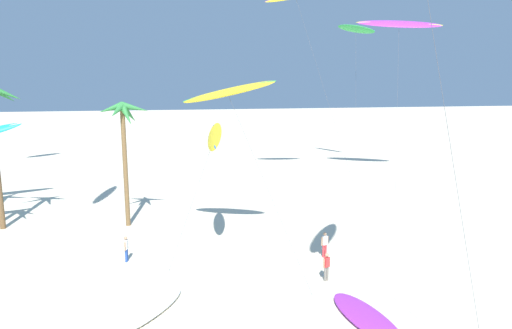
{
  "coord_description": "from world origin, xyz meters",
  "views": [
    {
      "loc": [
        -1.8,
        -2.37,
        11.51
      ],
      "look_at": [
        2.5,
        23.87,
        6.36
      ],
      "focal_mm": 33.34,
      "sensor_mm": 36.0,
      "label": 1
    }
  ],
  "objects_px": {
    "person_near_left": "(126,248)",
    "person_far_watcher": "(327,266)",
    "flying_kite_9": "(228,92)",
    "grounded_kite_3": "(367,318)",
    "flying_kite_1": "(215,136)",
    "grounded_kite_1": "(144,310)",
    "person_near_right": "(325,243)",
    "flying_kite_7": "(356,29)",
    "flying_kite_5": "(399,24)",
    "palm_tree_4": "(123,123)"
  },
  "relations": [
    {
      "from": "flying_kite_1",
      "to": "grounded_kite_1",
      "type": "xyz_separation_m",
      "value": [
        -4.12,
        -7.23,
        -7.49
      ]
    },
    {
      "from": "grounded_kite_1",
      "to": "flying_kite_9",
      "type": "bearing_deg",
      "value": 58.25
    },
    {
      "from": "flying_kite_9",
      "to": "grounded_kite_1",
      "type": "height_order",
      "value": "flying_kite_9"
    },
    {
      "from": "flying_kite_9",
      "to": "grounded_kite_1",
      "type": "relative_size",
      "value": 2.0
    },
    {
      "from": "grounded_kite_1",
      "to": "grounded_kite_3",
      "type": "distance_m",
      "value": 10.69
    },
    {
      "from": "grounded_kite_3",
      "to": "person_near_left",
      "type": "distance_m",
      "value": 15.08
    },
    {
      "from": "flying_kite_1",
      "to": "flying_kite_5",
      "type": "xyz_separation_m",
      "value": [
        20.05,
        17.49,
        8.65
      ]
    },
    {
      "from": "flying_kite_9",
      "to": "person_near_left",
      "type": "distance_m",
      "value": 11.53
    },
    {
      "from": "flying_kite_1",
      "to": "flying_kite_7",
      "type": "relative_size",
      "value": 0.5
    },
    {
      "from": "flying_kite_9",
      "to": "flying_kite_7",
      "type": "bearing_deg",
      "value": 54.44
    },
    {
      "from": "grounded_kite_1",
      "to": "person_near_right",
      "type": "xyz_separation_m",
      "value": [
        10.85,
        5.6,
        0.72
      ]
    },
    {
      "from": "person_near_left",
      "to": "person_near_right",
      "type": "distance_m",
      "value": 12.39
    },
    {
      "from": "person_far_watcher",
      "to": "grounded_kite_1",
      "type": "bearing_deg",
      "value": -167.51
    },
    {
      "from": "flying_kite_7",
      "to": "flying_kite_1",
      "type": "bearing_deg",
      "value": -125.95
    },
    {
      "from": "flying_kite_7",
      "to": "person_near_right",
      "type": "bearing_deg",
      "value": -113.53
    },
    {
      "from": "palm_tree_4",
      "to": "person_near_left",
      "type": "relative_size",
      "value": 5.8
    },
    {
      "from": "flying_kite_1",
      "to": "flying_kite_5",
      "type": "bearing_deg",
      "value": 41.1
    },
    {
      "from": "flying_kite_1",
      "to": "person_near_right",
      "type": "bearing_deg",
      "value": -13.61
    },
    {
      "from": "flying_kite_7",
      "to": "person_near_left",
      "type": "xyz_separation_m",
      "value": [
        -24.22,
        -26.06,
        -15.63
      ]
    },
    {
      "from": "grounded_kite_1",
      "to": "person_far_watcher",
      "type": "xyz_separation_m",
      "value": [
        9.89,
        2.19,
        0.71
      ]
    },
    {
      "from": "grounded_kite_3",
      "to": "person_near_left",
      "type": "bearing_deg",
      "value": 142.22
    },
    {
      "from": "flying_kite_5",
      "to": "person_near_left",
      "type": "height_order",
      "value": "flying_kite_5"
    },
    {
      "from": "grounded_kite_3",
      "to": "person_far_watcher",
      "type": "bearing_deg",
      "value": 96.7
    },
    {
      "from": "flying_kite_1",
      "to": "grounded_kite_3",
      "type": "height_order",
      "value": "flying_kite_1"
    },
    {
      "from": "flying_kite_9",
      "to": "person_far_watcher",
      "type": "xyz_separation_m",
      "value": [
        4.84,
        -5.97,
        -9.41
      ]
    },
    {
      "from": "flying_kite_9",
      "to": "person_near_right",
      "type": "height_order",
      "value": "flying_kite_9"
    },
    {
      "from": "person_near_left",
      "to": "flying_kite_5",
      "type": "bearing_deg",
      "value": 34.86
    },
    {
      "from": "palm_tree_4",
      "to": "person_near_left",
      "type": "distance_m",
      "value": 10.13
    },
    {
      "from": "flying_kite_5",
      "to": "person_near_right",
      "type": "height_order",
      "value": "flying_kite_5"
    },
    {
      "from": "flying_kite_1",
      "to": "flying_kite_9",
      "type": "xyz_separation_m",
      "value": [
        0.94,
        0.94,
        2.64
      ]
    },
    {
      "from": "flying_kite_7",
      "to": "grounded_kite_3",
      "type": "xyz_separation_m",
      "value": [
        -12.32,
        -35.29,
        -16.36
      ]
    },
    {
      "from": "flying_kite_1",
      "to": "flying_kite_7",
      "type": "bearing_deg",
      "value": 54.05
    },
    {
      "from": "flying_kite_7",
      "to": "flying_kite_9",
      "type": "distance_m",
      "value": 31.05
    },
    {
      "from": "grounded_kite_3",
      "to": "grounded_kite_1",
      "type": "bearing_deg",
      "value": 167.19
    },
    {
      "from": "flying_kite_7",
      "to": "grounded_kite_1",
      "type": "height_order",
      "value": "flying_kite_7"
    },
    {
      "from": "grounded_kite_3",
      "to": "person_near_right",
      "type": "xyz_separation_m",
      "value": [
        0.42,
        7.97,
        0.73
      ]
    },
    {
      "from": "person_near_right",
      "to": "flying_kite_5",
      "type": "bearing_deg",
      "value": 55.14
    },
    {
      "from": "grounded_kite_1",
      "to": "person_near_right",
      "type": "bearing_deg",
      "value": 27.29
    },
    {
      "from": "flying_kite_9",
      "to": "grounded_kite_3",
      "type": "relative_size",
      "value": 2.04
    },
    {
      "from": "flying_kite_9",
      "to": "palm_tree_4",
      "type": "bearing_deg",
      "value": 140.16
    },
    {
      "from": "person_near_left",
      "to": "person_far_watcher",
      "type": "distance_m",
      "value": 12.29
    },
    {
      "from": "flying_kite_1",
      "to": "flying_kite_7",
      "type": "xyz_separation_m",
      "value": [
        18.63,
        25.69,
        8.85
      ]
    },
    {
      "from": "flying_kite_5",
      "to": "person_near_right",
      "type": "distance_m",
      "value": 27.94
    },
    {
      "from": "flying_kite_7",
      "to": "person_near_left",
      "type": "height_order",
      "value": "flying_kite_7"
    },
    {
      "from": "palm_tree_4",
      "to": "person_near_right",
      "type": "bearing_deg",
      "value": -33.41
    },
    {
      "from": "palm_tree_4",
      "to": "person_near_right",
      "type": "xyz_separation_m",
      "value": [
        12.96,
        -8.55,
        -7.0
      ]
    },
    {
      "from": "flying_kite_1",
      "to": "grounded_kite_3",
      "type": "distance_m",
      "value": 13.72
    },
    {
      "from": "flying_kite_9",
      "to": "person_near_right",
      "type": "xyz_separation_m",
      "value": [
        5.8,
        -2.57,
        -9.41
      ]
    },
    {
      "from": "grounded_kite_3",
      "to": "flying_kite_1",
      "type": "bearing_deg",
      "value": 123.31
    },
    {
      "from": "palm_tree_4",
      "to": "flying_kite_5",
      "type": "relative_size",
      "value": 0.55
    }
  ]
}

